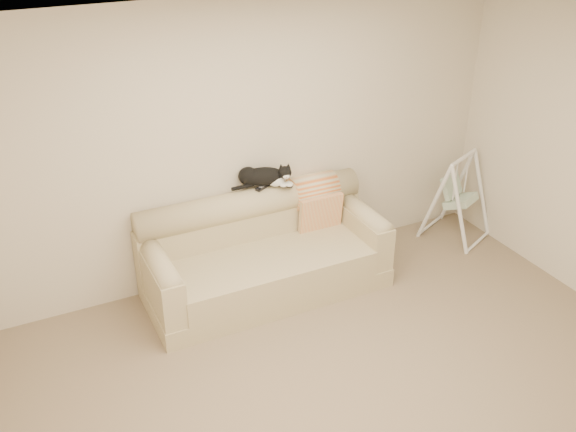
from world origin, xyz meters
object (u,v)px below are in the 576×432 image
object	(u,v)px
sofa	(263,254)
baby_swing	(458,196)
remote_a	(263,187)
remote_b	(284,185)
tuxedo_cat	(263,176)

from	to	relation	value
sofa	baby_swing	distance (m)	2.23
remote_a	remote_b	world-z (taller)	remote_a
remote_a	baby_swing	bearing A→B (deg)	-6.97
tuxedo_cat	baby_swing	size ratio (longest dim) A/B	0.61
remote_b	remote_a	bearing A→B (deg)	165.47
sofa	remote_a	distance (m)	0.62
tuxedo_cat	baby_swing	bearing A→B (deg)	-7.33
remote_a	remote_b	size ratio (longest dim) A/B	1.14
sofa	remote_a	xyz separation A→B (m)	(0.13, 0.25, 0.56)
remote_b	tuxedo_cat	size ratio (longest dim) A/B	0.28
remote_a	tuxedo_cat	size ratio (longest dim) A/B	0.32
remote_a	baby_swing	world-z (taller)	same
remote_a	tuxedo_cat	bearing A→B (deg)	58.11
remote_b	baby_swing	distance (m)	1.98
remote_a	sofa	bearing A→B (deg)	-116.88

